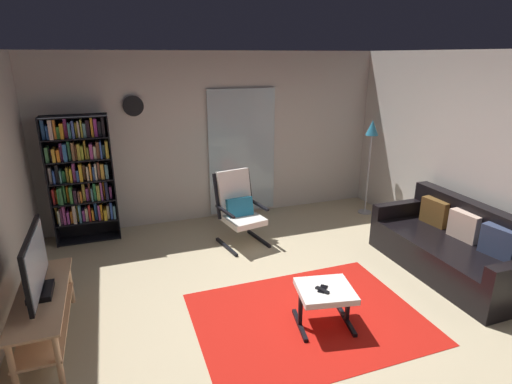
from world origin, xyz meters
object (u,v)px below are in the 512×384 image
Objects in this scene: leather_sofa at (454,248)px; tv_remote at (322,290)px; bookshelf_near_tv at (81,175)px; ottoman at (325,295)px; television at (36,266)px; cell_phone at (323,289)px; tv_stand at (44,310)px; wall_clock at (133,106)px; lounge_armchair at (239,206)px; floor_lamp_by_shelf at (371,138)px.

tv_remote is at bearing -167.62° from leather_sofa.
ottoman is at bearing -52.43° from bookshelf_near_tv.
television is at bearing 165.77° from ottoman.
tv_remote is at bearing -83.61° from cell_phone.
leather_sofa is at bearing -2.93° from tv_stand.
wall_clock is at bearing 141.86° from leather_sofa.
tv_remote is (2.47, -0.68, 0.09)m from tv_stand.
bookshelf_near_tv is 6.16× the size of wall_clock.
wall_clock reaches higher than lounge_armchair.
cell_phone is at bearing -131.25° from floor_lamp_by_shelf.
bookshelf_near_tv is 1.75× the size of lounge_armchair.
tv_stand is 0.45m from television.
floor_lamp_by_shelf is at bearing 93.02° from cell_phone.
television reaches higher than tv_remote.
television is 2.29m from bookshelf_near_tv.
floor_lamp_by_shelf is at bearing 21.24° from tv_stand.
tv_remote is (2.47, -0.67, -0.37)m from television.
tv_stand is 2.61m from ottoman.
leather_sofa is at bearing -93.73° from floor_lamp_by_shelf.
cell_phone reaches higher than ottoman.
leather_sofa reaches higher than ottoman.
cell_phone is (2.49, -0.65, -0.37)m from television.
ottoman is (0.21, -2.10, -0.19)m from lounge_armchair.
bookshelf_near_tv is 2.22m from lounge_armchair.
floor_lamp_by_shelf reaches higher than television.
wall_clock is (-1.23, 1.02, 1.32)m from lounge_armchair.
lounge_armchair is at bearing 142.64° from leather_sofa.
television is at bearing -73.30° from tv_stand.
tv_stand is 2.56m from tv_remote.
wall_clock is (-3.57, 0.66, 0.58)m from floor_lamp_by_shelf.
tv_stand reaches higher than cell_phone.
lounge_armchair is at bearing -21.68° from bookshelf_near_tv.
television reaches higher than cell_phone.
tv_remote reaches higher than ottoman.
tv_stand is 0.75× the size of bookshelf_near_tv.
floor_lamp_by_shelf is at bearing -10.50° from wall_clock.
lounge_armchair is 7.30× the size of cell_phone.
wall_clock is (0.79, 0.21, 0.88)m from bookshelf_near_tv.
lounge_armchair is 2.12m from ottoman.
ottoman is 3.75m from wall_clock.
bookshelf_near_tv is 3.69m from cell_phone.
cell_phone is at bearing -168.13° from leather_sofa.
leather_sofa is at bearing -37.36° from lounge_armchair.
wall_clock is (-3.44, 2.70, 1.54)m from leather_sofa.
floor_lamp_by_shelf is (4.65, 1.81, 0.48)m from television.
tv_stand is 2.23× the size of ottoman.
floor_lamp_by_shelf is at bearing 24.72° from tv_remote.
leather_sofa reaches higher than cell_phone.
cell_phone is at bearing -65.72° from wall_clock.
leather_sofa is 1.26× the size of floor_lamp_by_shelf.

